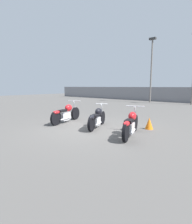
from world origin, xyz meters
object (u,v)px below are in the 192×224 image
Objects in this scene: motorcycle_slot_1 at (97,118)px; traffic_cone_far at (149,123)px; motorcycle_slot_2 at (131,124)px; motorcycle_slot_0 at (66,114)px; light_pole_left at (152,64)px.

traffic_cone_far is at bearing 12.51° from motorcycle_slot_1.
motorcycle_slot_1 is 1.73m from motorcycle_slot_2.
traffic_cone_far is (3.66, 1.35, -0.20)m from motorcycle_slot_0.
motorcycle_slot_0 reaches higher than traffic_cone_far.
light_pole_left is 13.48m from motorcycle_slot_0.
motorcycle_slot_0 reaches higher than motorcycle_slot_1.
light_pole_left reaches higher than motorcycle_slot_1.
motorcycle_slot_0 reaches higher than motorcycle_slot_2.
light_pole_left is at bearing 83.00° from motorcycle_slot_1.
motorcycle_slot_1 is 4.04× the size of traffic_cone_far.
motorcycle_slot_2 reaches higher than motorcycle_slot_1.
motorcycle_slot_2 is 1.40m from traffic_cone_far.
light_pole_left is 3.22× the size of motorcycle_slot_2.
motorcycle_slot_1 is (1.86, 0.15, -0.02)m from motorcycle_slot_0.
light_pole_left reaches higher than motorcycle_slot_0.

